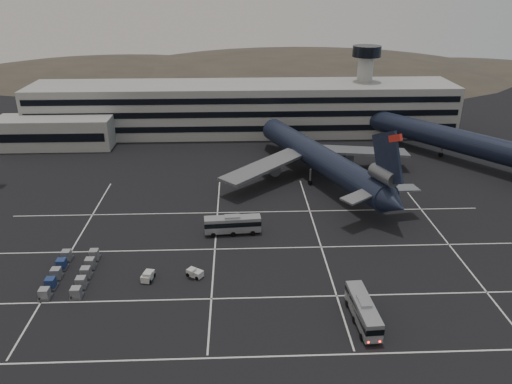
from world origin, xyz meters
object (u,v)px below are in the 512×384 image
trijet_main (320,158)px  uld_cluster (71,273)px  tug_a (148,276)px  bus_near (363,310)px  bus_far (233,224)px

trijet_main → uld_cluster: trijet_main is taller
trijet_main → tug_a: bearing=-151.1°
tug_a → uld_cluster: (-11.75, 1.24, 0.09)m
trijet_main → bus_near: 49.74m
bus_far → tug_a: bus_far is taller
bus_near → bus_far: bearing=121.1°
trijet_main → bus_near: bearing=-113.7°
bus_near → bus_far: size_ratio=1.00×
tug_a → uld_cluster: uld_cluster is taller
uld_cluster → trijet_main: bearing=40.4°
bus_near → tug_a: size_ratio=3.68×
bus_far → uld_cluster: bus_far is taller
trijet_main → uld_cluster: bearing=-160.9°
bus_near → tug_a: (-30.07, 11.04, -1.22)m
trijet_main → bus_far: (-19.31, -24.23, -3.32)m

